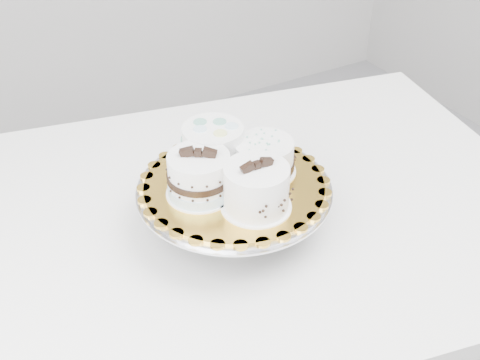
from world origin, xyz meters
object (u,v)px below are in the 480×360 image
cake_board (234,184)px  cake_banded (199,177)px  cake_dots (213,146)px  cake_ribbon (264,158)px  table (223,237)px  cake_swirl (256,189)px  cake_stand (234,199)px

cake_board → cake_banded: 0.08m
cake_board → cake_dots: bearing=94.1°
cake_ribbon → cake_dots: bearing=143.0°
table → cake_ribbon: size_ratio=11.42×
cake_banded → table: bearing=70.0°
cake_board → cake_swirl: 0.09m
cake_banded → cake_dots: (0.06, 0.06, 0.01)m
cake_stand → cake_ribbon: 0.09m
table → cake_stand: cake_stand is taller
table → cake_board: cake_board is taller
cake_swirl → cake_ribbon: cake_swirl is taller
cake_dots → table: bearing=-80.9°
cake_stand → cake_board: 0.03m
table → cake_banded: bearing=-131.9°
table → cake_ribbon: (0.06, -0.05, 0.20)m
cake_swirl → cake_banded: same height
cake_banded → cake_stand: bearing=30.1°
cake_stand → cake_swirl: 0.11m
cake_dots → cake_banded: bearing=-153.1°
cake_stand → cake_board: (-0.00, 0.00, 0.03)m
cake_swirl → cake_dots: size_ratio=0.85×
cake_swirl → cake_banded: bearing=130.2°
cake_swirl → cake_ribbon: bearing=52.6°
cake_banded → cake_dots: cake_banded is taller
cake_banded → cake_swirl: bearing=-17.3°
cake_stand → cake_banded: cake_banded is taller
cake_stand → cake_banded: bearing=176.5°
cake_ribbon → cake_stand: bearing=-170.0°
table → cake_banded: size_ratio=9.69×
cake_dots → cake_swirl: bearing=-108.0°
cake_banded → cake_dots: size_ratio=1.04×
cake_dots → cake_board: bearing=-105.7°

